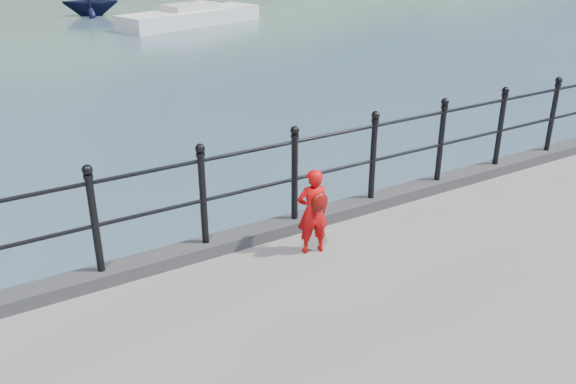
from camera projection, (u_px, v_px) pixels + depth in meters
ground at (249, 304)px, 7.86m from camera, size 600.00×600.00×0.00m
kerb at (252, 235)px, 7.31m from camera, size 60.00×0.30×0.15m
railing at (250, 177)px, 7.01m from camera, size 18.11×0.11×1.20m
far_shore at (37, 5)px, 222.43m from camera, size 830.00×200.00×156.00m
child at (313, 211)px, 6.89m from camera, size 0.42×0.35×1.02m
launch_navy at (90, 1)px, 32.21m from camera, size 3.52×3.29×1.50m
sailboat_near at (191, 18)px, 29.49m from camera, size 7.59×3.96×9.90m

